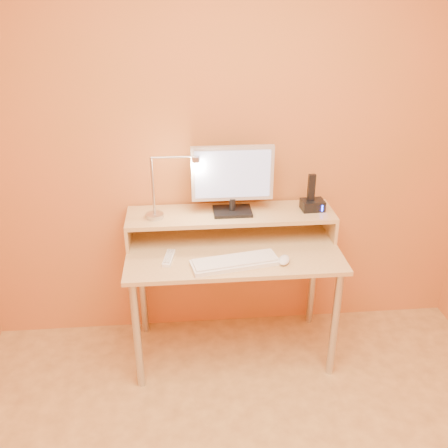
{
  "coord_description": "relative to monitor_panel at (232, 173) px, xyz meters",
  "views": [
    {
      "loc": [
        -0.27,
        -1.29,
        2.09
      ],
      "look_at": [
        -0.06,
        1.13,
        0.91
      ],
      "focal_mm": 40.24,
      "sensor_mm": 36.0,
      "label": 1
    }
  ],
  "objects": [
    {
      "name": "desk_lower",
      "position": [
        -0.01,
        -0.16,
        -0.41
      ],
      "size": [
        1.2,
        0.6,
        0.02
      ],
      "primitive_type": "cube",
      "color": "#D9B275",
      "rests_on": "floor"
    },
    {
      "name": "desk_shelf",
      "position": [
        -0.01,
        -0.01,
        -0.25
      ],
      "size": [
        1.2,
        0.3,
        0.02
      ],
      "primitive_type": "cube",
      "color": "#D9B275",
      "rests_on": "desk_lower"
    },
    {
      "name": "monitor_neck",
      "position": [
        0.0,
        -0.01,
        -0.19
      ],
      "size": [
        0.04,
        0.04,
        0.07
      ],
      "primitive_type": "cylinder",
      "color": "black",
      "rests_on": "monitor_foot"
    },
    {
      "name": "desk_leg_bl",
      "position": [
        -0.56,
        0.09,
        -0.77
      ],
      "size": [
        0.04,
        0.04,
        0.69
      ],
      "primitive_type": "cylinder",
      "color": "#B7B7BC",
      "rests_on": "floor"
    },
    {
      "name": "keyboard",
      "position": [
        -0.02,
        -0.33,
        -0.39
      ],
      "size": [
        0.49,
        0.23,
        0.02
      ],
      "primitive_type": "cube",
      "rotation": [
        0.0,
        0.0,
        0.18
      ],
      "color": "white",
      "rests_on": "desk_lower"
    },
    {
      "name": "lamp_head",
      "position": [
        -0.2,
        -0.04,
        0.1
      ],
      "size": [
        0.04,
        0.04,
        0.03
      ],
      "primitive_type": "cylinder",
      "color": "#B7B7BC",
      "rests_on": "lamp_arm"
    },
    {
      "name": "remote_control",
      "position": [
        -0.37,
        -0.24,
        -0.39
      ],
      "size": [
        0.07,
        0.17,
        0.02
      ],
      "primitive_type": "cube",
      "rotation": [
        0.0,
        0.0,
        -0.17
      ],
      "color": "white",
      "rests_on": "desk_lower"
    },
    {
      "name": "mouse",
      "position": [
        0.25,
        -0.33,
        -0.38
      ],
      "size": [
        0.09,
        0.12,
        0.04
      ],
      "primitive_type": "ellipsoid",
      "rotation": [
        0.0,
        0.0,
        -0.38
      ],
      "color": "white",
      "rests_on": "desk_lower"
    },
    {
      "name": "lamp_bulb",
      "position": [
        -0.2,
        -0.04,
        0.09
      ],
      "size": [
        0.03,
        0.03,
        0.0
      ],
      "primitive_type": "cylinder",
      "color": "#FFEAC6",
      "rests_on": "lamp_head"
    },
    {
      "name": "desk_leg_fl",
      "position": [
        -0.56,
        -0.41,
        -0.77
      ],
      "size": [
        0.04,
        0.04,
        0.69
      ],
      "primitive_type": "cylinder",
      "color": "#B7B7BC",
      "rests_on": "floor"
    },
    {
      "name": "phone_handset",
      "position": [
        0.46,
        -0.01,
        -0.1
      ],
      "size": [
        0.04,
        0.03,
        0.16
      ],
      "primitive_type": "cube",
      "rotation": [
        0.0,
        0.0,
        0.06
      ],
      "color": "black",
      "rests_on": "phone_dock"
    },
    {
      "name": "desk_leg_br",
      "position": [
        0.54,
        0.09,
        -0.77
      ],
      "size": [
        0.04,
        0.04,
        0.69
      ],
      "primitive_type": "cylinder",
      "color": "#B7B7BC",
      "rests_on": "floor"
    },
    {
      "name": "desk_leg_fr",
      "position": [
        0.54,
        -0.41,
        -0.77
      ],
      "size": [
        0.04,
        0.04,
        0.69
      ],
      "primitive_type": "cylinder",
      "color": "#B7B7BC",
      "rests_on": "floor"
    },
    {
      "name": "phone_led",
      "position": [
        0.52,
        -0.06,
        -0.21
      ],
      "size": [
        0.01,
        0.0,
        0.04
      ],
      "primitive_type": "cube",
      "color": "#1A3AF1",
      "rests_on": "phone_dock"
    },
    {
      "name": "lamp_base",
      "position": [
        -0.44,
        -0.04,
        -0.23
      ],
      "size": [
        0.1,
        0.1,
        0.02
      ],
      "primitive_type": "cylinder",
      "color": "#B7B7BC",
      "rests_on": "desk_shelf"
    },
    {
      "name": "phone_dock",
      "position": [
        0.47,
        -0.01,
        -0.21
      ],
      "size": [
        0.14,
        0.11,
        0.06
      ],
      "primitive_type": "cube",
      "rotation": [
        0.0,
        0.0,
        0.06
      ],
      "color": "black",
      "rests_on": "desk_shelf"
    },
    {
      "name": "lamp_arm",
      "position": [
        -0.32,
        -0.04,
        0.12
      ],
      "size": [
        0.24,
        0.01,
        0.01
      ],
      "primitive_type": "cylinder",
      "rotation": [
        0.0,
        1.57,
        0.0
      ],
      "color": "#B7B7BC",
      "rests_on": "lamp_post"
    },
    {
      "name": "monitor_panel",
      "position": [
        0.0,
        0.0,
        0.0
      ],
      "size": [
        0.46,
        0.04,
        0.32
      ],
      "primitive_type": "cube",
      "rotation": [
        0.0,
        0.0,
        -0.01
      ],
      "color": "#BCBCBF",
      "rests_on": "monitor_neck"
    },
    {
      "name": "lamp_post",
      "position": [
        -0.44,
        -0.04,
        -0.05
      ],
      "size": [
        0.01,
        0.01,
        0.33
      ],
      "primitive_type": "cylinder",
      "color": "#B7B7BC",
      "rests_on": "lamp_base"
    },
    {
      "name": "shelf_riser_left",
      "position": [
        -0.6,
        -0.01,
        -0.33
      ],
      "size": [
        0.02,
        0.3,
        0.14
      ],
      "primitive_type": "cube",
      "color": "#D9B275",
      "rests_on": "desk_lower"
    },
    {
      "name": "monitor_screen",
      "position": [
        0.0,
        -0.02,
        0.0
      ],
      "size": [
        0.42,
        0.01,
        0.27
      ],
      "primitive_type": "cube",
      "rotation": [
        0.0,
        0.0,
        -0.01
      ],
      "color": "#A7BAF2",
      "rests_on": "monitor_panel"
    },
    {
      "name": "shelf_riser_right",
      "position": [
        0.58,
        -0.01,
        -0.33
      ],
      "size": [
        0.02,
        0.3,
        0.14
      ],
      "primitive_type": "cube",
      "color": "#D9B275",
      "rests_on": "desk_lower"
    },
    {
      "name": "monitor_back",
      "position": [
        0.0,
        0.02,
        0.0
      ],
      "size": [
        0.42,
        0.01,
        0.27
      ],
      "primitive_type": "cube",
      "rotation": [
        0.0,
        0.0,
        -0.01
      ],
      "color": "black",
      "rests_on": "monitor_panel"
    },
    {
      "name": "monitor_foot",
      "position": [
        0.0,
        -0.01,
        -0.23
      ],
      "size": [
        0.22,
        0.16,
        0.02
      ],
      "primitive_type": "cube",
      "color": "black",
      "rests_on": "desk_shelf"
    },
    {
      "name": "wall_back",
      "position": [
        -0.01,
        0.16,
        0.13
      ],
      "size": [
        3.0,
        0.04,
        2.5
      ],
      "primitive_type": "cube",
      "color": "#DA733E",
      "rests_on": "floor"
    }
  ]
}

